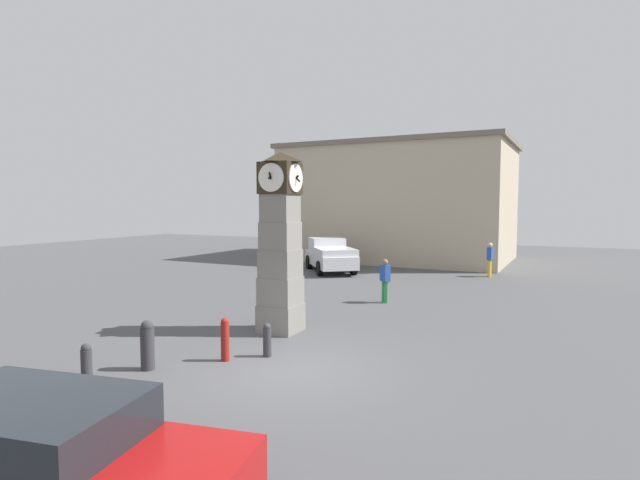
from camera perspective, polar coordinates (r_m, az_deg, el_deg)
The scene contains 11 objects.
ground_plane at distance 11.72m, azimuth -3.17°, elevation -14.72°, with size 78.80×78.80×0.00m, color #4C4C4F.
clock_tower at distance 14.72m, azimuth -4.55°, elevation -0.62°, with size 1.32×1.32×5.30m.
bollard_near_tower at distance 11.98m, azimuth -25.13°, elevation -12.57°, with size 0.23×0.23×0.84m.
bollard_mid_row at distance 12.29m, azimuth -19.12°, elevation -11.23°, with size 0.31×0.31×1.14m.
bollard_far_row at distance 12.48m, azimuth -10.80°, elevation -11.05°, with size 0.20×0.20×1.05m.
bollard_end_row at distance 12.69m, azimuth -6.06°, elevation -11.26°, with size 0.21×0.21×0.84m.
car_by_building at distance 7.09m, azimuth -28.77°, elevation -21.41°, with size 4.81×2.59×1.53m.
pickup_truck at distance 28.02m, azimuth 1.17°, elevation -1.74°, with size 4.59×5.19×1.85m.
pedestrian_near_bench at distance 27.47m, azimuth 18.86°, elevation -1.86°, with size 0.30×0.43×1.78m.
pedestrian_crossing_lot at distance 19.34m, azimuth 7.44°, elevation -4.30°, with size 0.46×0.44×1.68m.
warehouse_blue_far at distance 35.05m, azimuth 9.09°, elevation 4.28°, with size 15.19×10.42×7.81m.
Camera 1 is at (5.24, -9.78, 3.78)m, focal length 28.00 mm.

